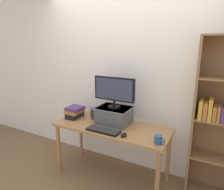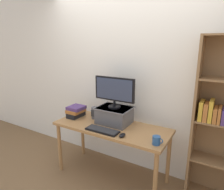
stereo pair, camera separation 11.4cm
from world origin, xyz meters
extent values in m
plane|color=brown|center=(0.00, 0.00, 0.00)|extent=(12.00, 12.00, 0.00)
cube|color=silver|center=(0.00, 0.46, 1.30)|extent=(7.00, 0.08, 2.60)
cube|color=#9E7042|center=(0.00, 0.00, 0.73)|extent=(1.50, 0.61, 0.04)
cylinder|color=#9E7042|center=(-0.70, -0.26, 0.36)|extent=(0.05, 0.05, 0.71)
cylinder|color=#9E7042|center=(0.70, -0.26, 0.36)|extent=(0.05, 0.05, 0.71)
cylinder|color=#9E7042|center=(-0.70, 0.26, 0.36)|extent=(0.05, 0.05, 0.71)
cylinder|color=#9E7042|center=(0.70, 0.26, 0.36)|extent=(0.05, 0.05, 0.71)
cube|color=olive|center=(0.95, 0.28, 0.94)|extent=(0.03, 0.28, 1.88)
cube|color=olive|center=(1.30, 0.28, 0.48)|extent=(0.66, 0.27, 0.02)
cube|color=gold|center=(1.02, 0.25, 1.07)|extent=(0.04, 0.20, 0.21)
cube|color=#AD662D|center=(1.07, 0.25, 1.06)|extent=(0.04, 0.20, 0.20)
cube|color=gold|center=(1.12, 0.25, 1.08)|extent=(0.04, 0.20, 0.24)
cube|color=#AD662D|center=(1.16, 0.25, 1.04)|extent=(0.04, 0.20, 0.16)
cube|color=#AD662D|center=(1.20, 0.25, 1.05)|extent=(0.03, 0.20, 0.17)
cube|color=#4C336B|center=(1.24, 0.25, 1.04)|extent=(0.04, 0.20, 0.17)
cube|color=#515156|center=(-0.01, 0.10, 0.86)|extent=(0.42, 0.34, 0.22)
cube|color=slate|center=(-0.01, 0.10, 0.96)|extent=(0.45, 0.36, 0.01)
cylinder|color=black|center=(-0.01, 0.10, 0.98)|extent=(0.16, 0.16, 0.02)
cylinder|color=black|center=(-0.01, 0.10, 1.02)|extent=(0.03, 0.03, 0.08)
cube|color=black|center=(-0.01, 0.10, 1.22)|extent=(0.57, 0.04, 0.31)
cube|color=#2D3851|center=(-0.01, 0.08, 1.22)|extent=(0.52, 0.00, 0.27)
cube|color=black|center=(-0.01, -0.20, 0.76)|extent=(0.42, 0.15, 0.02)
cube|color=#28282B|center=(-0.01, -0.20, 0.77)|extent=(0.40, 0.13, 0.00)
ellipsoid|color=black|center=(0.27, -0.21, 0.77)|extent=(0.06, 0.10, 0.04)
cube|color=black|center=(-0.61, 0.02, 0.78)|extent=(0.15, 0.26, 0.07)
cube|color=#AD662D|center=(-0.62, 0.02, 0.84)|extent=(0.19, 0.24, 0.05)
cube|color=#4C336B|center=(-0.61, 0.03, 0.88)|extent=(0.21, 0.22, 0.05)
cylinder|color=#234C84|center=(0.66, -0.18, 0.79)|extent=(0.08, 0.08, 0.09)
torus|color=#234C84|center=(0.70, -0.18, 0.80)|extent=(0.06, 0.01, 0.06)
cylinder|color=#4C4C51|center=(-0.34, 0.11, 0.83)|extent=(0.10, 0.10, 0.17)
cube|color=#2D2D30|center=(-0.34, 0.05, 0.84)|extent=(0.06, 0.00, 0.09)
camera|label=1|loc=(1.14, -2.12, 1.79)|focal=32.00mm
camera|label=2|loc=(1.24, -2.07, 1.79)|focal=32.00mm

